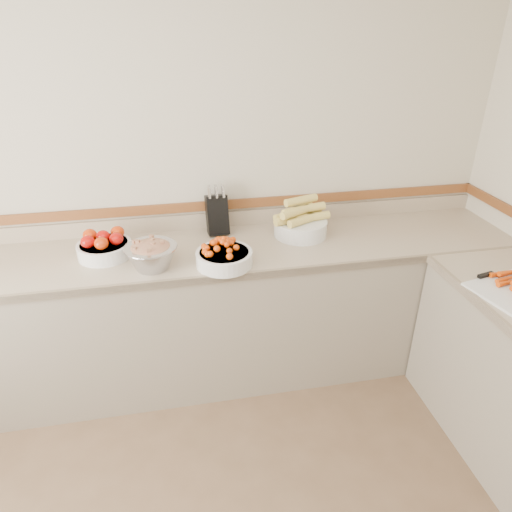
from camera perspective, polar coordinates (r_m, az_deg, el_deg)
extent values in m
plane|color=beige|center=(2.84, -9.65, 10.76)|extent=(4.00, 0.00, 4.00)
cube|color=tan|center=(2.70, -8.66, 0.23)|extent=(4.00, 0.65, 0.04)
cube|color=gray|center=(2.93, -8.04, -7.61)|extent=(4.00, 0.63, 0.86)
cube|color=#847159|center=(2.42, -8.22, -3.15)|extent=(4.00, 0.02, 0.04)
cube|color=tan|center=(2.95, -9.11, 4.19)|extent=(4.00, 0.02, 0.10)
cube|color=brown|center=(2.91, -9.25, 5.98)|extent=(4.00, 0.02, 0.06)
cube|color=black|center=(2.85, -4.89, 5.16)|extent=(0.14, 0.16, 0.26)
cylinder|color=silver|center=(2.77, -5.81, 7.81)|extent=(0.02, 0.03, 0.07)
cylinder|color=silver|center=(2.77, -4.95, 7.88)|extent=(0.02, 0.03, 0.07)
cylinder|color=silver|center=(2.78, -4.08, 7.95)|extent=(0.02, 0.03, 0.07)
cylinder|color=silver|center=(2.79, -5.87, 7.99)|extent=(0.02, 0.03, 0.07)
cylinder|color=silver|center=(2.80, -5.01, 8.06)|extent=(0.02, 0.03, 0.07)
cylinder|color=silver|center=(2.80, -4.15, 8.12)|extent=(0.02, 0.03, 0.07)
cylinder|color=silver|center=(2.82, -5.92, 8.16)|extent=(0.02, 0.03, 0.07)
cylinder|color=silver|center=(2.82, -5.07, 8.23)|extent=(0.02, 0.03, 0.07)
cylinder|color=silver|center=(2.83, -4.22, 8.29)|extent=(0.02, 0.03, 0.07)
cylinder|color=white|center=(2.73, -18.38, 0.79)|extent=(0.30, 0.30, 0.08)
torus|color=white|center=(2.71, -18.49, 1.43)|extent=(0.30, 0.30, 0.01)
cylinder|color=white|center=(2.71, -18.49, 1.43)|extent=(0.27, 0.27, 0.01)
ellipsoid|color=#BF0C07|center=(2.67, -20.29, 1.68)|extent=(0.08, 0.08, 0.07)
ellipsoid|color=red|center=(2.63, -18.77, 1.50)|extent=(0.08, 0.08, 0.07)
ellipsoid|color=#BF0C07|center=(2.66, -17.07, 2.08)|extent=(0.08, 0.08, 0.07)
ellipsoid|color=red|center=(2.75, -20.06, 2.49)|extent=(0.08, 0.08, 0.07)
ellipsoid|color=#BF0C07|center=(2.71, -18.58, 2.33)|extent=(0.08, 0.08, 0.07)
ellipsoid|color=red|center=(2.74, -16.94, 2.88)|extent=(0.08, 0.08, 0.07)
cylinder|color=white|center=(2.50, -3.99, -0.28)|extent=(0.31, 0.31, 0.08)
torus|color=white|center=(2.48, -4.02, 0.42)|extent=(0.31, 0.31, 0.01)
cylinder|color=white|center=(2.48, -4.02, 0.42)|extent=(0.27, 0.27, 0.01)
sphere|color=#D94107|center=(2.46, -6.12, 0.98)|extent=(0.03, 0.03, 0.03)
sphere|color=#D94107|center=(2.47, -4.80, 1.85)|extent=(0.03, 0.03, 0.03)
sphere|color=#D94107|center=(2.48, -5.35, 1.60)|extent=(0.03, 0.03, 0.03)
sphere|color=#D94107|center=(2.49, -5.41, 1.49)|extent=(0.03, 0.03, 0.03)
sphere|color=#D94107|center=(2.47, -3.89, 1.82)|extent=(0.03, 0.03, 0.03)
sphere|color=#D94107|center=(2.47, -1.91, 1.28)|extent=(0.03, 0.03, 0.03)
sphere|color=#D94107|center=(2.50, -3.23, 1.83)|extent=(0.03, 0.03, 0.03)
sphere|color=#D94107|center=(2.43, -5.68, 0.82)|extent=(0.03, 0.03, 0.03)
sphere|color=#D94107|center=(2.47, -4.03, 2.14)|extent=(0.03, 0.03, 0.03)
sphere|color=#D94107|center=(2.51, -4.03, 2.01)|extent=(0.03, 0.03, 0.03)
sphere|color=#D94107|center=(2.44, -2.67, 1.11)|extent=(0.03, 0.03, 0.03)
sphere|color=#D94107|center=(2.43, -2.31, 1.03)|extent=(0.03, 0.03, 0.03)
sphere|color=#D94107|center=(2.55, -4.43, 2.02)|extent=(0.03, 0.03, 0.03)
sphere|color=#D94107|center=(2.44, -3.80, 1.73)|extent=(0.03, 0.03, 0.03)
sphere|color=#D94107|center=(2.47, -2.47, 1.45)|extent=(0.03, 0.03, 0.03)
sphere|color=#D94107|center=(2.48, -5.26, 1.74)|extent=(0.03, 0.03, 0.03)
sphere|color=#D94107|center=(2.50, -5.39, 1.73)|extent=(0.03, 0.03, 0.03)
sphere|color=#D94107|center=(2.46, -4.54, 2.04)|extent=(0.03, 0.03, 0.03)
sphere|color=#D94107|center=(2.52, -2.80, 1.81)|extent=(0.03, 0.03, 0.03)
sphere|color=#D94107|center=(2.45, -4.16, 2.08)|extent=(0.03, 0.03, 0.03)
sphere|color=#D94107|center=(2.44, -2.49, 1.05)|extent=(0.03, 0.03, 0.03)
sphere|color=#D94107|center=(2.43, -4.48, 1.20)|extent=(0.03, 0.03, 0.03)
sphere|color=#D94107|center=(2.44, -4.60, 1.26)|extent=(0.03, 0.03, 0.03)
sphere|color=#D94107|center=(2.38, -2.65, -0.02)|extent=(0.03, 0.03, 0.03)
sphere|color=#D94107|center=(2.54, -3.36, 2.01)|extent=(0.03, 0.03, 0.03)
sphere|color=#D94107|center=(2.52, -4.00, 2.15)|extent=(0.03, 0.03, 0.03)
sphere|color=#D94107|center=(2.53, -3.51, 2.13)|extent=(0.03, 0.03, 0.03)
sphere|color=#D94107|center=(2.46, -3.91, 2.14)|extent=(0.03, 0.03, 0.03)
sphere|color=#D94107|center=(2.38, -3.32, -0.06)|extent=(0.03, 0.03, 0.03)
sphere|color=#D94107|center=(2.45, -2.79, 1.54)|extent=(0.03, 0.03, 0.03)
sphere|color=#D94107|center=(2.49, -2.75, 1.75)|extent=(0.03, 0.03, 0.03)
sphere|color=#D94107|center=(2.46, -3.14, 1.65)|extent=(0.03, 0.03, 0.03)
sphere|color=#D94107|center=(2.43, -3.68, 1.41)|extent=(0.03, 0.03, 0.03)
cylinder|color=white|center=(2.85, 5.57, 3.54)|extent=(0.33, 0.33, 0.10)
torus|color=white|center=(2.83, 5.61, 4.34)|extent=(0.33, 0.33, 0.01)
cylinder|color=#E5C85F|center=(2.78, 4.35, 4.61)|extent=(0.22, 0.12, 0.05)
cylinder|color=#E5C85F|center=(2.78, 5.91, 4.50)|extent=(0.22, 0.14, 0.05)
cylinder|color=#E5C85F|center=(2.83, 7.11, 4.85)|extent=(0.22, 0.09, 0.05)
cylinder|color=#E5C85F|center=(2.85, 4.22, 5.14)|extent=(0.22, 0.13, 0.05)
cylinder|color=#E5C85F|center=(2.88, 6.07, 5.35)|extent=(0.22, 0.07, 0.05)
cylinder|color=#E5C85F|center=(2.80, 5.25, 5.78)|extent=(0.22, 0.14, 0.05)
cylinder|color=#E5C85F|center=(2.83, 6.57, 5.97)|extent=(0.22, 0.10, 0.05)
cylinder|color=#E5C85F|center=(2.82, 5.64, 6.95)|extent=(0.22, 0.12, 0.05)
cylinder|color=#E5C85F|center=(2.76, 4.99, 5.50)|extent=(0.22, 0.15, 0.05)
cylinder|color=#B2B2BA|center=(2.51, -12.91, -0.15)|extent=(0.28, 0.28, 0.13)
torus|color=#B2B2BA|center=(2.49, -13.06, 1.08)|extent=(0.28, 0.28, 0.01)
ellipsoid|color=#B2143C|center=(2.49, -13.03, 0.87)|extent=(0.23, 0.23, 0.07)
cube|color=#B2143C|center=(2.48, -12.89, 1.49)|extent=(0.03, 0.03, 0.02)
cube|color=#91B759|center=(2.51, -12.94, 1.84)|extent=(0.02, 0.02, 0.02)
cube|color=#B2143C|center=(2.56, -12.91, 2.38)|extent=(0.03, 0.03, 0.02)
cube|color=#91B759|center=(2.45, -14.96, 0.85)|extent=(0.02, 0.02, 0.02)
cube|color=#B2143C|center=(2.40, -13.31, 0.70)|extent=(0.02, 0.02, 0.02)
cube|color=#91B759|center=(2.53, -14.96, 1.73)|extent=(0.03, 0.03, 0.02)
cube|color=#B2143C|center=(2.51, -14.58, 1.74)|extent=(0.02, 0.02, 0.02)
cube|color=#91B759|center=(2.46, -12.74, 1.42)|extent=(0.03, 0.03, 0.02)
cube|color=#B2143C|center=(2.51, -12.82, 1.95)|extent=(0.03, 0.03, 0.02)
cube|color=#91B759|center=(2.50, -13.93, 1.57)|extent=(0.03, 0.03, 0.02)
cube|color=#B2143C|center=(2.47, -11.67, 1.74)|extent=(0.02, 0.02, 0.02)
cube|color=#91B759|center=(2.50, -12.71, 1.42)|extent=(0.02, 0.02, 0.02)
cube|color=#B2143C|center=(2.44, -13.50, 0.73)|extent=(0.02, 0.02, 0.02)
cube|color=#91B759|center=(2.52, -13.48, 1.60)|extent=(0.03, 0.03, 0.02)
cone|color=#D94407|center=(2.67, 29.22, -2.45)|extent=(0.18, 0.06, 0.03)
cone|color=#D94407|center=(2.67, 29.00, -1.74)|extent=(0.18, 0.06, 0.03)
cone|color=#D94407|center=(2.70, 28.56, -1.90)|extent=(0.18, 0.06, 0.03)
cube|color=silver|center=(2.74, 29.06, -1.92)|extent=(0.19, 0.07, 0.00)
cube|color=black|center=(2.65, 26.79, -2.13)|extent=(0.10, 0.04, 0.02)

